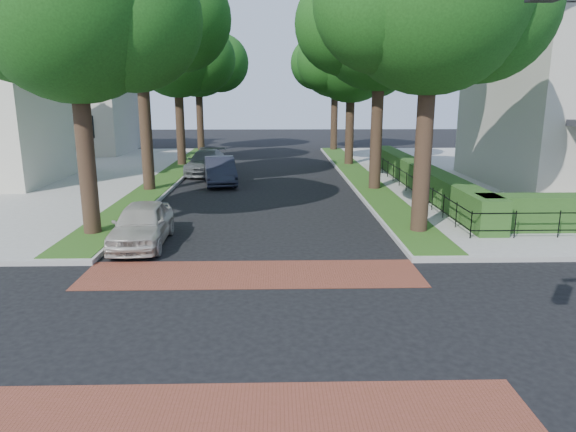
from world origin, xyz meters
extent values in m
plane|color=black|center=(0.00, 0.00, 0.00)|extent=(120.00, 120.00, 0.00)
cube|color=brown|center=(0.00, 3.20, 0.01)|extent=(9.00, 2.20, 0.01)
cube|color=brown|center=(0.00, -3.20, 0.01)|extent=(9.00, 2.20, 0.01)
cube|color=#244A15|center=(5.40, 19.10, 0.16)|extent=(1.60, 29.80, 0.02)
cube|color=#244A15|center=(-5.40, 19.10, 0.16)|extent=(1.60, 29.80, 0.02)
cylinder|color=black|center=(5.50, 7.00, 3.83)|extent=(0.56, 0.56, 7.35)
sphere|color=#163D10|center=(7.21, 7.30, 7.31)|extent=(4.65, 4.65, 4.65)
sphere|color=#163D10|center=(3.95, 6.80, 7.41)|extent=(4.34, 4.34, 4.34)
cylinder|color=black|center=(5.50, 15.00, 4.00)|extent=(0.56, 0.56, 7.70)
sphere|color=#163D10|center=(5.50, 15.00, 8.07)|extent=(6.60, 6.60, 6.60)
sphere|color=#163D10|center=(7.31, 15.30, 7.67)|extent=(4.95, 4.95, 4.95)
sphere|color=#163D10|center=(3.85, 14.80, 7.77)|extent=(4.62, 4.62, 4.62)
sphere|color=#163D10|center=(5.60, 16.65, 8.57)|extent=(4.29, 4.29, 4.29)
cylinder|color=black|center=(5.50, 24.00, 3.47)|extent=(0.56, 0.56, 6.65)
sphere|color=#163D10|center=(5.50, 24.00, 6.99)|extent=(5.80, 5.80, 5.80)
sphere|color=#163D10|center=(7.09, 24.30, 6.59)|extent=(4.35, 4.35, 4.35)
sphere|color=#163D10|center=(4.05, 23.80, 6.69)|extent=(4.06, 4.06, 4.06)
sphere|color=#163D10|center=(5.60, 25.45, 7.49)|extent=(3.77, 3.77, 3.77)
cylinder|color=black|center=(5.50, 33.00, 3.65)|extent=(0.56, 0.56, 7.00)
sphere|color=#163D10|center=(5.50, 33.00, 7.35)|extent=(6.00, 6.00, 6.00)
sphere|color=#163D10|center=(7.15, 33.30, 6.95)|extent=(4.50, 4.50, 4.50)
sphere|color=#163D10|center=(4.00, 32.80, 7.05)|extent=(4.20, 4.20, 4.20)
sphere|color=#163D10|center=(5.60, 34.50, 7.85)|extent=(3.90, 3.90, 3.90)
cylinder|color=black|center=(-5.50, 7.00, 3.65)|extent=(0.56, 0.56, 7.00)
sphere|color=#163D10|center=(-5.50, 7.00, 7.35)|extent=(6.00, 6.00, 6.00)
sphere|color=#163D10|center=(-3.85, 7.30, 6.95)|extent=(4.50, 4.50, 4.50)
sphere|color=#163D10|center=(-7.00, 6.80, 7.05)|extent=(4.20, 4.20, 4.20)
cylinder|color=black|center=(-5.50, 15.00, 4.17)|extent=(0.56, 0.56, 8.05)
sphere|color=#163D10|center=(-5.50, 15.00, 8.43)|extent=(6.40, 6.40, 6.40)
sphere|color=#163D10|center=(-3.74, 15.30, 8.03)|extent=(4.80, 4.80, 4.80)
sphere|color=#163D10|center=(-7.10, 14.80, 8.13)|extent=(4.48, 4.48, 4.48)
sphere|color=#163D10|center=(-5.40, 16.60, 8.93)|extent=(4.16, 4.16, 4.16)
cylinder|color=black|center=(-5.50, 24.00, 3.58)|extent=(0.56, 0.56, 6.86)
sphere|color=#163D10|center=(-5.50, 24.00, 7.21)|extent=(5.60, 5.60, 5.60)
sphere|color=#163D10|center=(-3.96, 24.30, 6.81)|extent=(4.20, 4.20, 4.20)
sphere|color=#163D10|center=(-6.90, 23.80, 6.91)|extent=(3.92, 3.92, 3.92)
sphere|color=#163D10|center=(-5.40, 25.40, 7.71)|extent=(3.64, 3.64, 3.64)
cylinder|color=black|center=(-5.50, 33.00, 3.72)|extent=(0.56, 0.56, 7.14)
sphere|color=#163D10|center=(-5.50, 33.00, 7.49)|extent=(6.20, 6.20, 6.20)
sphere|color=#163D10|center=(-3.79, 33.30, 7.09)|extent=(4.65, 4.65, 4.65)
sphere|color=#163D10|center=(-7.05, 32.80, 7.19)|extent=(4.34, 4.34, 4.34)
sphere|color=#163D10|center=(-5.40, 34.55, 7.99)|extent=(4.03, 4.03, 4.03)
cube|color=#224819|center=(7.70, 15.00, 0.75)|extent=(1.00, 18.00, 1.20)
cube|color=#B7B3A4|center=(-15.50, 32.00, 3.40)|extent=(9.00, 8.00, 6.50)
cube|color=brown|center=(-12.80, 30.40, 8.47)|extent=(0.80, 0.80, 3.64)
imported|color=#B7B0A4|center=(-3.60, 6.07, 0.68)|extent=(1.74, 4.03, 1.35)
imported|color=#222433|center=(-2.30, 17.26, 0.72)|extent=(2.24, 4.55, 1.44)
imported|color=slate|center=(-3.49, 20.87, 0.70)|extent=(2.25, 4.92, 1.39)
camera|label=1|loc=(0.63, -9.75, 4.69)|focal=32.00mm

